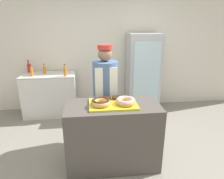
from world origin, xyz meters
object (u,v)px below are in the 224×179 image
bottle_red (29,68)px  donut_chocolate_glaze (101,102)px  brownie_back_right (116,98)px  brownie_back_left (107,98)px  serving_tray (113,104)px  bottle_orange (32,72)px  chest_freezer (51,94)px  bottle_orange_b (65,71)px  donut_light_glaze (125,101)px  beverage_fridge (143,74)px  baker_person (105,94)px  bottle_orange_b_b (44,70)px

bottle_red → donut_chocolate_glaze: bearing=-54.8°
bottle_red → brownie_back_right: bearing=-48.2°
brownie_back_left → bottle_red: (-1.53, 1.84, 0.06)m
serving_tray → bottle_orange: size_ratio=2.71×
brownie_back_left → chest_freezer: size_ratio=0.09×
bottle_orange_b → bottle_red: (-0.81, 0.41, 0.01)m
donut_light_glaze → beverage_fridge: beverage_fridge is taller
donut_chocolate_glaze → baker_person: baker_person is taller
chest_freezer → bottle_orange_b: bearing=-29.0°
brownie_back_left → bottle_orange_b: bottle_orange_b is taller
bottle_orange_b_b → bottle_red: bottle_red is taller
brownie_back_left → baker_person: baker_person is taller
donut_light_glaze → bottle_orange_b: bearing=120.1°
beverage_fridge → bottle_red: (-2.46, 0.22, 0.15)m
donut_chocolate_glaze → brownie_back_left: size_ratio=2.67×
donut_chocolate_glaze → beverage_fridge: (1.03, 1.81, -0.12)m
baker_person → bottle_orange: bearing=142.7°
donut_chocolate_glaze → brownie_back_left: bearing=61.6°
baker_person → bottle_orange: 1.76m
donut_chocolate_glaze → bottle_red: size_ratio=1.00×
brownie_back_left → bottle_orange: size_ratio=0.43×
beverage_fridge → brownie_back_left: bearing=-119.9°
brownie_back_left → chest_freezer: (-1.09, 1.63, -0.50)m
chest_freezer → bottle_red: bearing=154.5°
bottle_orange_b_b → baker_person: bearing=-46.8°
brownie_back_left → bottle_orange: bottle_orange is taller
bottle_red → bottle_orange_b: bearing=-27.1°
baker_person → bottle_orange_b: size_ratio=6.59×
bottle_orange_b → serving_tray: bearing=-63.7°
donut_chocolate_glaze → bottle_orange_b: size_ratio=1.05×
brownie_back_left → brownie_back_right: 0.12m
donut_light_glaze → bottle_orange_b: (-0.94, 1.61, 0.02)m
bottle_orange → donut_chocolate_glaze: bearing=-52.8°
chest_freezer → bottle_orange_b: size_ratio=4.45×
beverage_fridge → bottle_orange_b: beverage_fridge is taller
donut_chocolate_glaze → bottle_orange: size_ratio=1.14×
donut_chocolate_glaze → brownie_back_left: 0.21m
baker_person → chest_freezer: baker_person is taller
chest_freezer → bottle_red: bottle_red is taller
serving_tray → bottle_orange: 2.20m
serving_tray → donut_chocolate_glaze: (-0.16, -0.04, 0.05)m
donut_chocolate_glaze → bottle_red: bearing=125.2°
bottle_orange_b_b → brownie_back_left: bearing=-55.4°
beverage_fridge → chest_freezer: beverage_fridge is taller
donut_light_glaze → bottle_red: bearing=130.7°
bottle_orange_b → donut_light_glaze: bearing=-59.9°
chest_freezer → bottle_orange_b_b: 0.54m
donut_chocolate_glaze → chest_freezer: size_ratio=0.24×
brownie_back_right → bottle_red: bearing=131.8°
beverage_fridge → bottle_orange_b_b: 2.12m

